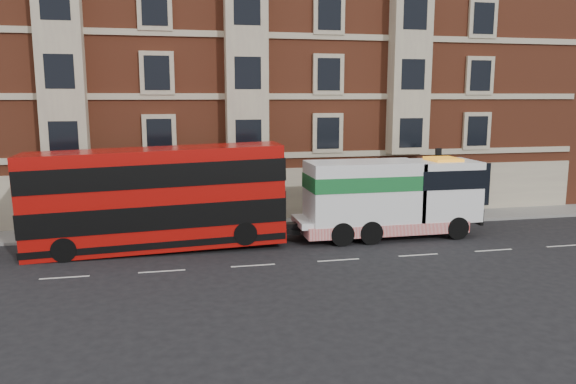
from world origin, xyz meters
name	(u,v)px	position (x,y,z in m)	size (l,w,h in m)	color
ground	(253,266)	(0.00, 0.00, 0.00)	(120.00, 120.00, 0.00)	black
sidewalk	(234,227)	(0.00, 7.50, 0.07)	(90.00, 3.00, 0.15)	slate
victorian_terrace	(226,58)	(0.50, 15.00, 10.07)	(45.00, 12.00, 20.40)	brown
lamp_post_west	(122,189)	(-6.00, 6.20, 2.68)	(0.35, 0.15, 4.35)	black
lamp_post_east	(437,179)	(12.00, 6.20, 2.68)	(0.35, 0.15, 4.35)	black
double_decker_bus	(156,197)	(-4.20, 3.68, 2.66)	(12.39, 2.84, 5.02)	#A80C09
tow_truck	(388,197)	(7.87, 3.68, 2.19)	(9.92, 2.93, 4.13)	white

